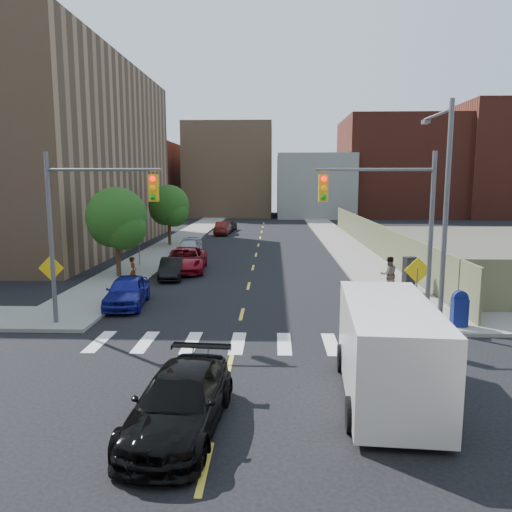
# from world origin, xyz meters

# --- Properties ---
(ground) EXTENTS (160.00, 160.00, 0.00)m
(ground) POSITION_xyz_m (0.00, 0.00, 0.00)
(ground) COLOR black
(ground) RESTS_ON ground
(sidewalk_nw) EXTENTS (3.50, 73.00, 0.15)m
(sidewalk_nw) POSITION_xyz_m (-7.75, 41.50, 0.07)
(sidewalk_nw) COLOR gray
(sidewalk_nw) RESTS_ON ground
(sidewalk_ne) EXTENTS (3.50, 73.00, 0.15)m
(sidewalk_ne) POSITION_xyz_m (7.75, 41.50, 0.07)
(sidewalk_ne) COLOR gray
(sidewalk_ne) RESTS_ON ground
(fence_north) EXTENTS (0.12, 44.00, 2.50)m
(fence_north) POSITION_xyz_m (9.60, 28.00, 1.25)
(fence_north) COLOR #696949
(fence_north) RESTS_ON ground
(building_nw) EXTENTS (22.00, 30.00, 16.00)m
(building_nw) POSITION_xyz_m (-22.00, 30.00, 8.00)
(building_nw) COLOR #8C6B4C
(building_nw) RESTS_ON ground
(bg_bldg_west) EXTENTS (14.00, 18.00, 12.00)m
(bg_bldg_west) POSITION_xyz_m (-22.00, 70.00, 6.00)
(bg_bldg_west) COLOR #592319
(bg_bldg_west) RESTS_ON ground
(bg_bldg_midwest) EXTENTS (14.00, 16.00, 15.00)m
(bg_bldg_midwest) POSITION_xyz_m (-6.00, 72.00, 7.50)
(bg_bldg_midwest) COLOR #8C6B4C
(bg_bldg_midwest) RESTS_ON ground
(bg_bldg_center) EXTENTS (12.00, 16.00, 10.00)m
(bg_bldg_center) POSITION_xyz_m (8.00, 70.00, 5.00)
(bg_bldg_center) COLOR gray
(bg_bldg_center) RESTS_ON ground
(bg_bldg_east) EXTENTS (18.00, 18.00, 16.00)m
(bg_bldg_east) POSITION_xyz_m (22.00, 72.00, 8.00)
(bg_bldg_east) COLOR #592319
(bg_bldg_east) RESTS_ON ground
(bg_bldg_fareast) EXTENTS (14.00, 16.00, 18.00)m
(bg_bldg_fareast) POSITION_xyz_m (38.00, 70.00, 9.00)
(bg_bldg_fareast) COLOR #592319
(bg_bldg_fareast) RESTS_ON ground
(signal_nw) EXTENTS (4.59, 0.30, 7.00)m
(signal_nw) POSITION_xyz_m (-5.98, 6.00, 4.53)
(signal_nw) COLOR #59595E
(signal_nw) RESTS_ON ground
(signal_ne) EXTENTS (4.59, 0.30, 7.00)m
(signal_ne) POSITION_xyz_m (5.98, 6.00, 4.53)
(signal_ne) COLOR #59595E
(signal_ne) RESTS_ON ground
(streetlight_ne) EXTENTS (0.25, 3.70, 9.00)m
(streetlight_ne) POSITION_xyz_m (8.20, 6.90, 5.22)
(streetlight_ne) COLOR #59595E
(streetlight_ne) RESTS_ON ground
(warn_sign_nw) EXTENTS (1.06, 0.06, 2.83)m
(warn_sign_nw) POSITION_xyz_m (-7.80, 6.50, 1.99)
(warn_sign_nw) COLOR #59595E
(warn_sign_nw) RESTS_ON ground
(warn_sign_ne) EXTENTS (1.06, 0.06, 2.83)m
(warn_sign_ne) POSITION_xyz_m (7.20, 6.50, 1.99)
(warn_sign_ne) COLOR #59595E
(warn_sign_ne) RESTS_ON ground
(warn_sign_midwest) EXTENTS (1.06, 0.06, 2.83)m
(warn_sign_midwest) POSITION_xyz_m (-7.80, 20.00, 1.99)
(warn_sign_midwest) COLOR #59595E
(warn_sign_midwest) RESTS_ON ground
(tree_west_near) EXTENTS (3.66, 3.64, 5.52)m
(tree_west_near) POSITION_xyz_m (-8.00, 16.05, 3.48)
(tree_west_near) COLOR #332114
(tree_west_near) RESTS_ON ground
(tree_west_far) EXTENTS (3.66, 3.64, 5.52)m
(tree_west_far) POSITION_xyz_m (-8.00, 31.05, 3.48)
(tree_west_far) COLOR #332114
(tree_west_far) RESTS_ON ground
(parked_car_blue) EXTENTS (2.08, 4.38, 1.45)m
(parked_car_blue) POSITION_xyz_m (-5.50, 9.26, 0.72)
(parked_car_blue) COLOR navy
(parked_car_blue) RESTS_ON ground
(parked_car_black) EXTENTS (1.69, 3.87, 1.24)m
(parked_car_black) POSITION_xyz_m (-4.77, 16.03, 0.62)
(parked_car_black) COLOR black
(parked_car_black) RESTS_ON ground
(parked_car_red) EXTENTS (2.91, 5.68, 1.53)m
(parked_car_red) POSITION_xyz_m (-4.35, 18.49, 0.77)
(parked_car_red) COLOR maroon
(parked_car_red) RESTS_ON ground
(parked_car_silver) EXTENTS (1.91, 4.48, 1.29)m
(parked_car_silver) POSITION_xyz_m (-5.22, 24.70, 0.64)
(parked_car_silver) COLOR #A8AAB0
(parked_car_silver) RESTS_ON ground
(parked_car_white) EXTENTS (1.56, 3.70, 1.25)m
(parked_car_white) POSITION_xyz_m (-5.50, 27.78, 0.63)
(parked_car_white) COLOR #B4B4B4
(parked_car_white) RESTS_ON ground
(parked_car_maroon) EXTENTS (1.60, 4.28, 1.40)m
(parked_car_maroon) POSITION_xyz_m (-4.20, 40.83, 0.70)
(parked_car_maroon) COLOR #3E0F0C
(parked_car_maroon) RESTS_ON ground
(parked_car_grey) EXTENTS (2.38, 4.54, 1.22)m
(parked_car_grey) POSITION_xyz_m (-4.20, 44.80, 0.61)
(parked_car_grey) COLOR black
(parked_car_grey) RESTS_ON ground
(black_sedan) EXTENTS (2.38, 5.02, 1.41)m
(black_sedan) POSITION_xyz_m (-0.80, -2.43, 0.71)
(black_sedan) COLOR black
(black_sedan) RESTS_ON ground
(cargo_van) EXTENTS (2.79, 6.00, 2.68)m
(cargo_van) POSITION_xyz_m (4.51, -0.28, 1.41)
(cargo_van) COLOR silver
(cargo_van) RESTS_ON ground
(mailbox) EXTENTS (0.59, 0.46, 1.44)m
(mailbox) POSITION_xyz_m (8.78, 6.00, 0.85)
(mailbox) COLOR navy
(mailbox) RESTS_ON sidewalk_ne
(payphone) EXTENTS (0.66, 0.59, 1.85)m
(payphone) POSITION_xyz_m (8.41, 12.13, 1.07)
(payphone) COLOR black
(payphone) RESTS_ON sidewalk_ne
(pedestrian_west) EXTENTS (0.53, 0.67, 1.60)m
(pedestrian_west) POSITION_xyz_m (-6.30, 13.17, 0.95)
(pedestrian_west) COLOR gray
(pedestrian_west) RESTS_ON sidewalk_nw
(pedestrian_east) EXTENTS (0.96, 0.78, 1.86)m
(pedestrian_east) POSITION_xyz_m (7.36, 12.07, 1.08)
(pedestrian_east) COLOR gray
(pedestrian_east) RESTS_ON sidewalk_ne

